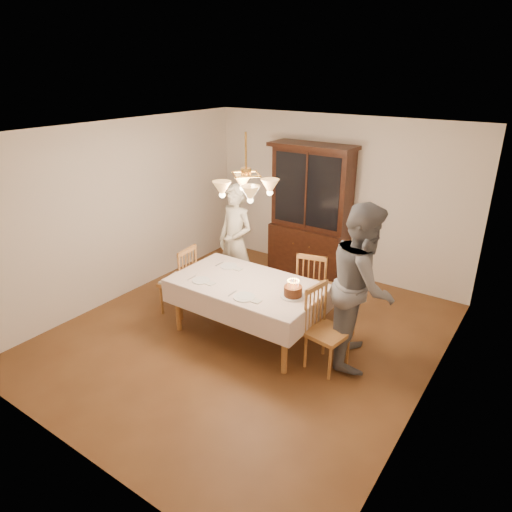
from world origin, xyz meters
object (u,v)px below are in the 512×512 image
Objects in this scene: dining_table at (247,288)px; chair_far_side at (313,288)px; china_hutch at (310,213)px; birthday_cake at (293,292)px; elderly_woman at (236,242)px.

chair_far_side reaches higher than dining_table.
china_hutch reaches higher than dining_table.
chair_far_side reaches higher than birthday_cake.
dining_table is 1.18m from elderly_woman.
elderly_woman is at bearing -108.80° from china_hutch.
elderly_woman reaches higher than birthday_cake.
birthday_cake is (0.99, -2.25, -0.22)m from china_hutch.
birthday_cake is at bearing -19.28° from elderly_woman.
china_hutch is 7.20× the size of birthday_cake.
chair_far_side is (0.48, 0.90, -0.24)m from dining_table.
birthday_cake is (0.66, 0.00, 0.14)m from dining_table.
chair_far_side is at bearing 62.12° from dining_table.
chair_far_side is at bearing 12.98° from elderly_woman.
dining_table is 6.33× the size of birthday_cake.
china_hutch is at bearing 81.60° from elderly_woman.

